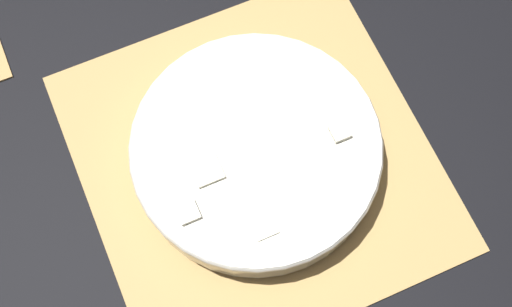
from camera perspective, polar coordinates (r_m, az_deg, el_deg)
ground_plane at (r=0.86m, az=0.00°, el=-0.63°), size 6.00×6.00×0.00m
bamboo_mat_center at (r=0.86m, az=0.00°, el=-0.56°), size 0.40×0.42×0.01m
fruit_salad_bowl at (r=0.83m, az=-0.00°, el=0.21°), size 0.29×0.29×0.06m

